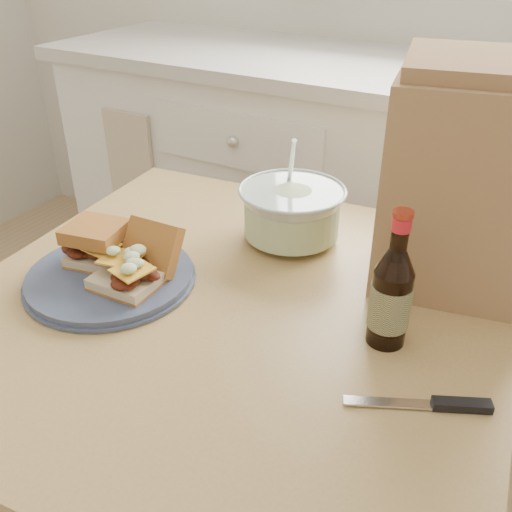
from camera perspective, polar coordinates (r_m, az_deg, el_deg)
The scene contains 9 objects.
cabinet_run at distance 1.85m, azimuth 16.50°, elevation 2.96°, with size 2.50×0.64×0.94m.
dining_table at distance 1.02m, azimuth -2.36°, elevation -9.53°, with size 0.97×0.97×0.74m.
plate at distance 1.03m, azimuth -14.36°, elevation -2.05°, with size 0.29×0.29×0.02m, color #3E4965.
sandwich_left at distance 1.05m, azimuth -15.62°, elevation 1.28°, with size 0.11×0.11×0.07m.
sandwich_right at distance 0.98m, azimuth -11.95°, elevation -0.72°, with size 0.11×0.15×0.09m.
coleslaw_bowl at distance 1.11m, azimuth 3.59°, elevation 4.17°, with size 0.21×0.21×0.21m.
beer_bottle at distance 0.85m, azimuth 13.36°, elevation -3.87°, with size 0.06×0.06×0.22m.
knife at distance 0.80m, azimuth 18.20°, elevation -13.92°, with size 0.18×0.10×0.01m.
paper_bag at distance 0.97m, azimuth 20.62°, elevation 6.03°, with size 0.27×0.18×0.35m, color #9F784D.
Camera 1 is at (0.33, 0.08, 1.30)m, focal length 40.00 mm.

